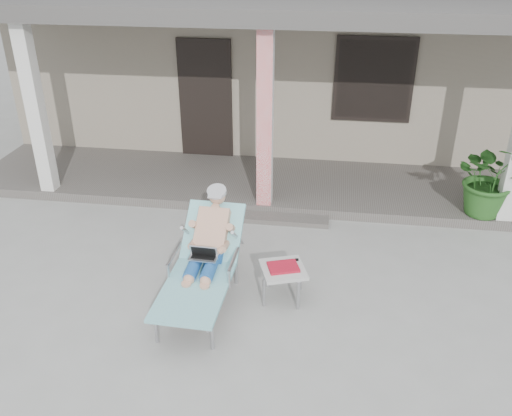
# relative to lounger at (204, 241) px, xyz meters

# --- Properties ---
(ground) EXTENTS (60.00, 60.00, 0.00)m
(ground) POSITION_rel_lounger_xyz_m (0.41, 0.10, -0.75)
(ground) COLOR #9E9E99
(ground) RESTS_ON ground
(house) EXTENTS (10.40, 5.40, 3.30)m
(house) POSITION_rel_lounger_xyz_m (0.41, 6.59, 0.92)
(house) COLOR gray
(house) RESTS_ON ground
(porch_deck) EXTENTS (10.00, 2.00, 0.15)m
(porch_deck) POSITION_rel_lounger_xyz_m (0.41, 3.10, -0.67)
(porch_deck) COLOR #605B56
(porch_deck) RESTS_ON ground
(porch_overhang) EXTENTS (10.00, 2.30, 2.85)m
(porch_overhang) POSITION_rel_lounger_xyz_m (0.41, 3.04, 2.04)
(porch_overhang) COLOR silver
(porch_overhang) RESTS_ON porch_deck
(porch_step) EXTENTS (2.00, 0.30, 0.07)m
(porch_step) POSITION_rel_lounger_xyz_m (0.41, 1.95, -0.71)
(porch_step) COLOR #605B56
(porch_step) RESTS_ON ground
(lounger) EXTENTS (0.76, 1.89, 1.21)m
(lounger) POSITION_rel_lounger_xyz_m (0.00, 0.00, 0.00)
(lounger) COLOR #B7B7BC
(lounger) RESTS_ON ground
(side_table) EXTENTS (0.63, 0.63, 0.44)m
(side_table) POSITION_rel_lounger_xyz_m (0.90, 0.08, -0.37)
(side_table) COLOR beige
(side_table) RESTS_ON ground
(potted_palm) EXTENTS (1.03, 0.89, 1.14)m
(potted_palm) POSITION_rel_lounger_xyz_m (3.68, 2.35, -0.03)
(potted_palm) COLOR #26591E
(potted_palm) RESTS_ON porch_deck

